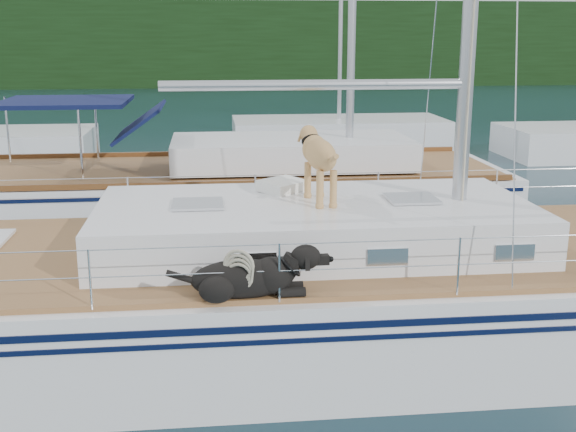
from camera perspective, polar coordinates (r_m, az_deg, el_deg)
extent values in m
plane|color=black|center=(9.21, -3.00, -10.09)|extent=(120.00, 120.00, 0.00)
cube|color=black|center=(53.38, -5.98, 13.35)|extent=(90.00, 3.00, 6.00)
cube|color=#595147|center=(54.67, -5.93, 10.86)|extent=(92.00, 1.00, 1.20)
cube|color=white|center=(9.01, -3.05, -7.19)|extent=(12.00, 3.80, 1.40)
cube|color=olive|center=(8.77, -3.11, -2.75)|extent=(11.52, 3.50, 0.06)
cube|color=white|center=(8.76, 2.09, -0.68)|extent=(5.20, 2.50, 0.55)
cylinder|color=silver|center=(8.49, 2.20, 10.31)|extent=(3.60, 0.12, 0.12)
cylinder|color=silver|center=(6.93, -2.34, -2.30)|extent=(10.56, 0.01, 0.01)
cylinder|color=silver|center=(10.32, -3.71, 3.22)|extent=(10.56, 0.01, 0.01)
cube|color=blue|center=(9.89, -11.83, -0.74)|extent=(0.73, 0.64, 0.05)
cube|color=white|center=(9.30, -0.40, 2.40)|extent=(0.71, 0.70, 0.14)
torus|color=#B8AE92|center=(6.99, -3.91, -3.89)|extent=(0.42, 0.26, 0.41)
cube|color=white|center=(14.83, -4.36, 1.20)|extent=(11.00, 3.50, 1.30)
cube|color=olive|center=(14.70, -4.41, 3.67)|extent=(10.56, 3.29, 0.06)
cube|color=white|center=(14.73, 0.25, 5.11)|extent=(4.80, 2.30, 0.55)
cube|color=#0E183C|center=(14.76, -17.18, 8.62)|extent=(2.40, 2.30, 0.08)
cube|color=white|center=(25.01, 4.03, 6.44)|extent=(7.20, 3.00, 1.10)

